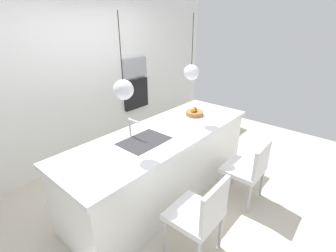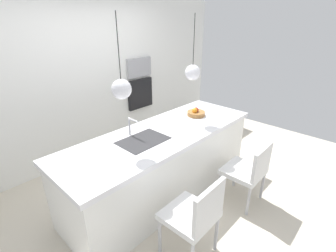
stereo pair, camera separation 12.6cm
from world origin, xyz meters
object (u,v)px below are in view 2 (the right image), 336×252
(fruit_bowl, at_px, (196,113))
(chair_near, at_px, (195,215))
(microwave, at_px, (139,67))
(chair_middle, at_px, (248,170))
(oven, at_px, (140,94))

(fruit_bowl, xyz_separation_m, chair_near, (-1.25, -0.96, -0.43))
(microwave, relative_size, chair_middle, 0.64)
(oven, distance_m, chair_near, 2.94)
(chair_near, relative_size, chair_middle, 1.07)
(fruit_bowl, bearing_deg, oven, 80.65)
(fruit_bowl, relative_size, oven, 0.46)
(oven, height_order, chair_middle, oven)
(chair_near, bearing_deg, chair_middle, 0.09)
(chair_near, xyz_separation_m, chair_middle, (1.09, 0.00, -0.04))
(microwave, bearing_deg, fruit_bowl, -99.35)
(fruit_bowl, xyz_separation_m, microwave, (0.25, 1.54, 0.44))
(microwave, xyz_separation_m, chair_middle, (-0.42, -2.50, -0.90))
(microwave, relative_size, oven, 0.96)
(oven, relative_size, chair_middle, 0.67)
(chair_near, height_order, chair_middle, chair_near)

